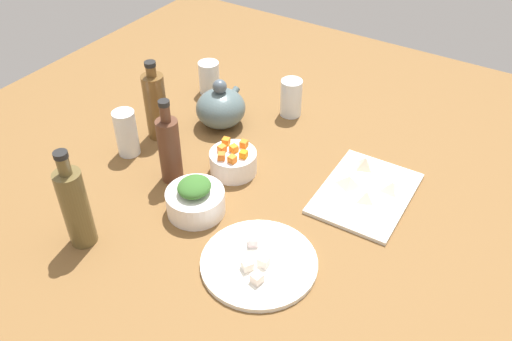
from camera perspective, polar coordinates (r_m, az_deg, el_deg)
name	(u,v)px	position (r cm, az deg, el deg)	size (l,w,h in cm)	color
tabletop	(256,190)	(136.61, 0.00, -2.12)	(190.00, 190.00, 3.00)	brown
cutting_board	(366,193)	(135.50, 11.51, -2.37)	(28.02, 20.68, 1.00)	silver
plate_tofu	(259,263)	(116.66, 0.32, -9.74)	(25.16, 25.16, 1.20)	white
bowl_greens	(196,202)	(127.60, -6.40, -3.30)	(13.87, 13.87, 5.91)	white
bowl_carrots	(233,162)	(138.52, -2.42, 0.90)	(12.12, 12.12, 5.92)	white
teapot	(221,107)	(155.07, -3.75, 6.67)	(16.04, 14.06, 14.54)	#506365
bottle_0	(169,148)	(133.91, -9.14, 2.33)	(5.49, 5.49, 23.01)	#533020
bottle_1	(156,105)	(150.21, -10.58, 6.81)	(6.05, 6.05, 23.00)	brown
bottle_2	(75,206)	(121.14, -18.58, -3.59)	(5.96, 5.96, 24.64)	brown
drinking_glass_0	(126,133)	(146.82, -13.55, 3.88)	(5.87, 5.87, 12.93)	white
drinking_glass_1	(291,98)	(159.71, 3.74, 7.69)	(6.30, 6.30, 11.25)	white
drinking_glass_2	(209,78)	(171.32, -4.98, 9.76)	(6.43, 6.43, 10.29)	white
carrot_cube_0	(226,141)	(139.28, -3.19, 3.09)	(1.80, 1.80, 1.80)	orange
carrot_cube_1	(244,154)	(134.64, -1.32, 1.72)	(1.80, 1.80, 1.80)	orange
carrot_cube_2	(244,144)	(138.20, -1.28, 2.83)	(1.80, 1.80, 1.80)	orange
carrot_cube_3	(234,149)	(136.67, -2.37, 2.33)	(1.80, 1.80, 1.80)	orange
carrot_cube_4	(221,156)	(134.29, -3.68, 1.52)	(1.80, 1.80, 1.80)	orange
carrot_cube_5	(222,149)	(136.77, -3.62, 2.31)	(1.80, 1.80, 1.80)	orange
carrot_cube_6	(232,159)	(133.20, -2.53, 1.21)	(1.80, 1.80, 1.80)	orange
chopped_greens_mound	(194,187)	(124.56, -6.55, -1.72)	(8.33, 7.72, 3.35)	#336427
tofu_cube_0	(247,265)	(113.99, -0.93, -9.98)	(2.20, 2.20, 2.20)	white
tofu_cube_1	(253,241)	(118.67, -0.31, -7.45)	(2.20, 2.20, 2.20)	white
tofu_cube_2	(257,278)	(111.74, 0.10, -11.31)	(2.20, 2.20, 2.20)	#F9E2CE
tofu_cube_3	(264,261)	(114.70, 0.84, -9.57)	(2.20, 2.20, 2.20)	white
dumpling_0	(366,196)	(132.25, 11.58, -2.62)	(4.46, 4.00, 2.39)	beige
dumpling_1	(365,163)	(141.66, 11.45, 0.83)	(4.04, 3.89, 3.16)	beige
dumpling_2	(349,181)	(135.46, 9.83, -1.08)	(5.00, 4.40, 2.77)	beige
dumpling_3	(392,186)	(136.18, 14.21, -1.62)	(4.45, 4.16, 2.59)	beige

